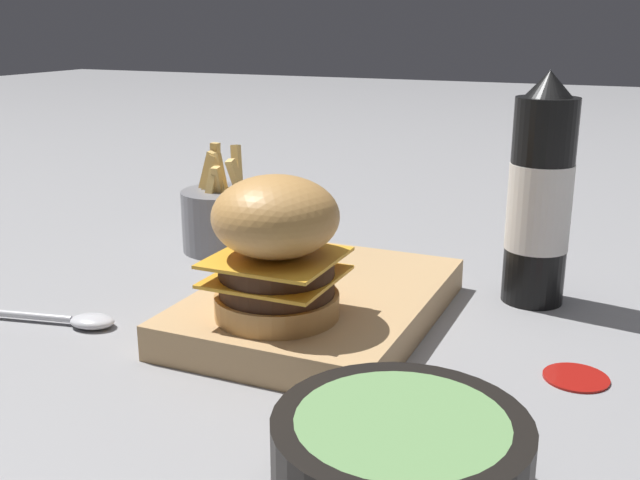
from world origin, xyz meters
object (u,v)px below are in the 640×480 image
ketchup_bottle (540,199)px  fries_basket (222,218)px  burger (276,247)px  side_bowl (400,460)px  serving_board (320,304)px  spoon (76,320)px

ketchup_bottle → fries_basket: bearing=86.2°
burger → ketchup_bottle: bearing=-40.9°
burger → side_bowl: (-0.17, -0.17, -0.07)m
fries_basket → serving_board: bearing=-128.4°
side_bowl → spoon: size_ratio=1.06×
ketchup_bottle → fries_basket: ketchup_bottle is taller
burger → spoon: burger is taller
serving_board → fries_basket: bearing=51.6°
burger → ketchup_bottle: ketchup_bottle is taller
serving_board → spoon: bearing=117.4°
spoon → side_bowl: bearing=-32.0°
side_bowl → fries_basket: bearing=42.0°
serving_board → ketchup_bottle: 0.25m
ketchup_bottle → burger: bearing=139.1°
serving_board → fries_basket: (0.17, 0.21, 0.03)m
burger → fries_basket: bearing=39.7°
side_bowl → serving_board: bearing=33.3°
burger → ketchup_bottle: size_ratio=0.53×
ketchup_bottle → spoon: bearing=122.4°
serving_board → ketchup_bottle: ketchup_bottle is taller
burger → fries_basket: (0.25, 0.20, -0.06)m
spoon → ketchup_bottle: bearing=20.8°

